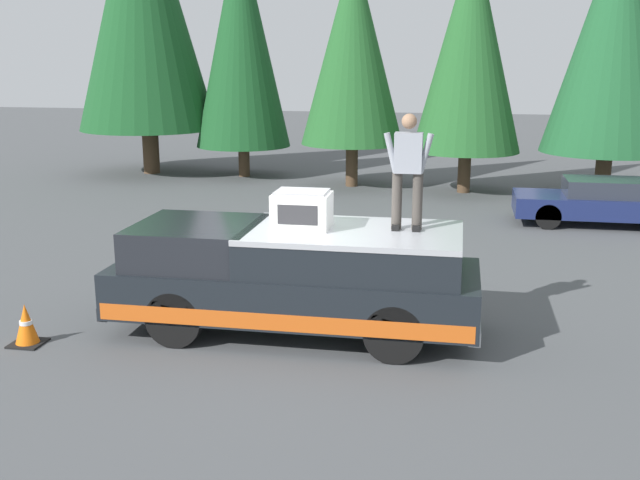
{
  "coord_description": "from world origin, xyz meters",
  "views": [
    {
      "loc": [
        -10.53,
        -2.29,
        4.17
      ],
      "look_at": [
        0.63,
        -0.2,
        1.35
      ],
      "focal_mm": 42.3,
      "sensor_mm": 36.0,
      "label": 1
    }
  ],
  "objects": [
    {
      "name": "compressor_unit",
      "position": [
        0.15,
        -0.02,
        1.93
      ],
      "size": [
        0.65,
        0.84,
        0.56
      ],
      "color": "white",
      "rests_on": "pickup_truck"
    },
    {
      "name": "ground_plane",
      "position": [
        0.0,
        0.0,
        0.0
      ],
      "size": [
        90.0,
        90.0,
        0.0
      ],
      "primitive_type": "plane",
      "color": "#4C4F51"
    },
    {
      "name": "conifer_center_right",
      "position": [
        13.35,
        1.13,
        4.36
      ],
      "size": [
        3.24,
        3.24,
        7.37
      ],
      "color": "#4C3826",
      "rests_on": "ground"
    },
    {
      "name": "conifer_center_left",
      "position": [
        12.87,
        -2.43,
        4.42
      ],
      "size": [
        3.25,
        3.25,
        7.59
      ],
      "color": "#4C3826",
      "rests_on": "ground"
    },
    {
      "name": "person_on_truck_bed",
      "position": [
        0.33,
        -1.56,
        2.55
      ],
      "size": [
        0.29,
        0.72,
        1.69
      ],
      "color": "#423D38",
      "rests_on": "pickup_truck"
    },
    {
      "name": "parked_car_navy",
      "position": [
        8.84,
        -5.76,
        0.58
      ],
      "size": [
        1.64,
        4.1,
        1.16
      ],
      "color": "navy",
      "rests_on": "ground"
    },
    {
      "name": "traffic_cone",
      "position": [
        -1.09,
        3.86,
        0.29
      ],
      "size": [
        0.47,
        0.47,
        0.62
      ],
      "color": "black",
      "rests_on": "ground"
    },
    {
      "name": "pickup_truck",
      "position": [
        0.13,
        0.09,
        0.87
      ],
      "size": [
        2.01,
        5.54,
        1.65
      ],
      "color": "black",
      "rests_on": "ground"
    },
    {
      "name": "conifer_right",
      "position": [
        14.66,
        5.11,
        4.72
      ],
      "size": [
        3.23,
        3.23,
        8.39
      ],
      "color": "#4C3826",
      "rests_on": "ground"
    },
    {
      "name": "conifer_left",
      "position": [
        12.47,
        -6.42,
        4.73
      ],
      "size": [
        3.76,
        3.76,
        8.09
      ],
      "color": "#4C3826",
      "rests_on": "ground"
    }
  ]
}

